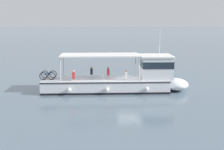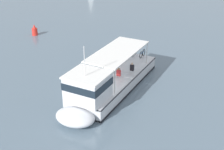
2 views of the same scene
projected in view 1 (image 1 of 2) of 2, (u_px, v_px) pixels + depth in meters
ground_plane at (132, 91)px, 28.98m from camera, size 400.00×400.00×0.00m
ferry_main at (124, 79)px, 29.09m from camera, size 12.93×3.82×5.32m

